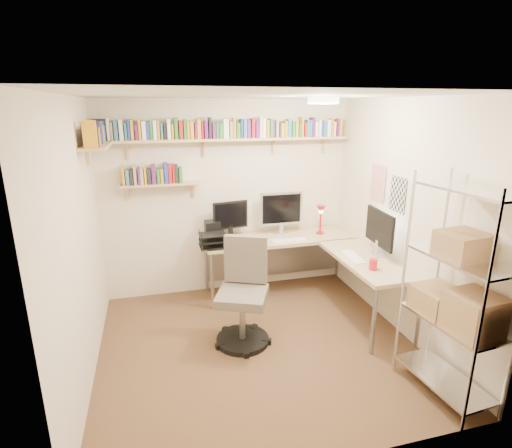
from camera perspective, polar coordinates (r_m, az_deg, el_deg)
The scene contains 6 objects.
ground at distance 4.36m, azimuth 0.31°, elevation -17.01°, with size 3.20×3.20×0.00m, color #492D1F.
room_shell at distance 3.74m, azimuth 0.41°, elevation 3.20°, with size 3.24×3.04×2.52m.
wall_shelves at distance 4.86m, azimuth -8.66°, elevation 11.82°, with size 3.12×1.09×0.80m.
corner_desk at distance 5.01m, azimuth 5.00°, elevation -2.76°, with size 2.10×1.97×1.34m.
office_chair at distance 4.25m, azimuth -1.82°, elevation -10.71°, with size 0.65×0.65×1.11m.
wire_rack at distance 3.62m, azimuth 26.98°, elevation -8.63°, with size 0.48×0.86×1.91m.
Camera 1 is at (-0.95, -3.51, 2.41)m, focal length 28.00 mm.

